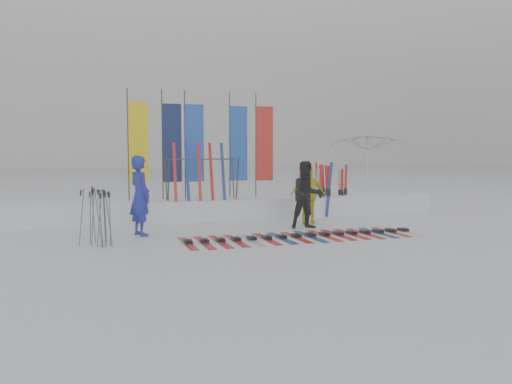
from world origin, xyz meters
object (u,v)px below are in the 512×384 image
object	(u,v)px
person_black	(307,195)
ski_row	(302,236)
tent_canopy	(369,170)
person_blue	(140,196)
person_yellow	(308,195)
ski_rack	(202,173)

from	to	relation	value
person_black	ski_row	xyz separation A→B (m)	(-0.67, -1.25, -0.84)
tent_canopy	person_black	bearing A→B (deg)	-137.16
person_blue	person_black	bearing A→B (deg)	-113.31
person_blue	ski_row	world-z (taller)	person_blue
tent_canopy	ski_row	bearing A→B (deg)	-133.31
tent_canopy	ski_row	world-z (taller)	tent_canopy
person_blue	person_black	world-z (taller)	person_blue
person_blue	person_yellow	xyz separation A→B (m)	(4.57, 0.56, -0.14)
ski_row	person_yellow	bearing A→B (deg)	62.77
tent_canopy	ski_rack	bearing A→B (deg)	-167.49
person_yellow	ski_rack	xyz separation A→B (m)	(-2.62, 1.64, 0.58)
person_yellow	ski_rack	bearing A→B (deg)	165.49
tent_canopy	ski_rack	world-z (taller)	tent_canopy
ski_rack	person_yellow	bearing A→B (deg)	-32.01
person_yellow	ski_rack	size ratio (longest dim) A/B	0.79
person_black	ski_row	size ratio (longest dim) A/B	0.31
person_yellow	ski_row	world-z (taller)	person_yellow
person_black	tent_canopy	world-z (taller)	tent_canopy
person_blue	person_yellow	bearing A→B (deg)	-103.85
person_yellow	person_black	bearing A→B (deg)	-98.40
tent_canopy	ski_rack	size ratio (longest dim) A/B	1.47
person_black	ski_rack	distance (m)	3.32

